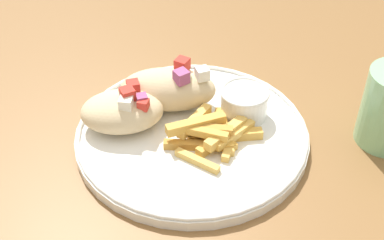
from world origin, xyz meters
TOP-DOWN VIEW (x-y plane):
  - table at (0.00, 0.00)m, footprint 1.41×1.41m
  - plate at (0.02, -0.05)m, footprint 0.31×0.31m
  - pita_sandwich_near at (-0.06, -0.09)m, footprint 0.13×0.13m
  - pita_sandwich_far at (-0.04, -0.02)m, footprint 0.15×0.13m
  - fries_pile at (0.05, -0.05)m, footprint 0.10×0.11m
  - sauce_ramekin at (0.06, 0.02)m, footprint 0.07×0.07m

SIDE VIEW (x-z plane):
  - table at x=0.00m, z-range 0.31..1.05m
  - plate at x=0.02m, z-range 0.74..0.76m
  - fries_pile at x=0.05m, z-range 0.75..0.79m
  - sauce_ramekin at x=0.06m, z-range 0.76..0.80m
  - pita_sandwich_near at x=-0.06m, z-range 0.75..0.81m
  - pita_sandwich_far at x=-0.04m, z-range 0.75..0.82m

